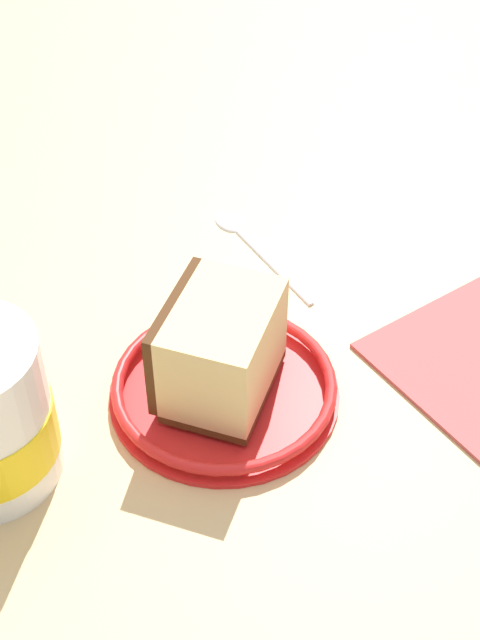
% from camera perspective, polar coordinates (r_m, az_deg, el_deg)
% --- Properties ---
extents(ground_plane, '(1.42, 1.42, 0.03)m').
position_cam_1_polar(ground_plane, '(0.64, -1.17, -0.20)').
color(ground_plane, tan).
extents(small_plate, '(0.15, 0.15, 0.01)m').
position_cam_1_polar(small_plate, '(0.56, -1.03, -4.40)').
color(small_plate, red).
rests_on(small_plate, ground_plane).
extents(cake_slice, '(0.10, 0.10, 0.07)m').
position_cam_1_polar(cake_slice, '(0.54, -1.35, -1.90)').
color(cake_slice, '#472814').
rests_on(cake_slice, small_plate).
extents(teaspoon, '(0.13, 0.04, 0.01)m').
position_cam_1_polar(teaspoon, '(0.69, 0.22, 5.62)').
color(teaspoon, silver).
rests_on(teaspoon, ground_plane).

